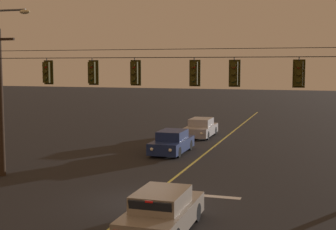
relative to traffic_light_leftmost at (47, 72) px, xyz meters
name	(u,v)px	position (x,y,z in m)	size (l,w,h in m)	color
ground_plane	(143,203)	(5.56, -2.33, -5.07)	(180.00, 180.00, 0.00)	black
lane_centre_stripe	(194,162)	(5.56, 6.02, -5.06)	(0.14, 60.00, 0.01)	#D1C64C
stop_bar_paint	(200,195)	(7.46, -0.58, -5.06)	(3.40, 0.36, 0.01)	silver
signal_span_assembly	(161,104)	(5.56, 0.02, -1.36)	(18.17, 0.32, 7.12)	#2D2116
traffic_light_leftmost	(47,72)	(0.00, 0.00, 0.00)	(0.48, 0.41, 1.22)	black
traffic_light_left_inner	(92,73)	(2.31, 0.00, 0.00)	(0.48, 0.41, 1.22)	black
traffic_light_centre	(135,73)	(4.35, 0.00, 0.00)	(0.48, 0.41, 1.22)	black
traffic_light_right_inner	(194,73)	(7.02, 0.00, 0.00)	(0.48, 0.41, 1.22)	black
traffic_light_rightmost	(234,73)	(8.71, 0.00, 0.00)	(0.48, 0.41, 1.22)	black
traffic_light_far_right	(299,74)	(11.27, 0.00, 0.00)	(0.48, 0.41, 1.22)	black
car_waiting_near_lane	(162,212)	(7.29, -5.22, -4.42)	(1.80, 4.33, 1.39)	gray
car_oncoming_lead	(172,142)	(3.54, 8.36, -4.42)	(1.80, 4.42, 1.39)	navy
car_oncoming_trailing	(201,128)	(3.69, 15.45, -4.42)	(1.80, 4.42, 1.39)	#A5A5AD
street_lamp_corner	(2,75)	(-3.17, 0.97, -0.15)	(2.11, 0.30, 8.20)	#4C4F54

